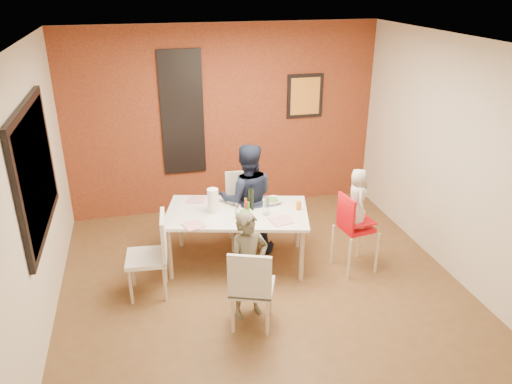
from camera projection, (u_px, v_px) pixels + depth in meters
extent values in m
plane|color=brown|center=(262.00, 286.00, 5.73)|extent=(4.50, 4.50, 0.00)
cube|color=silver|center=(264.00, 43.00, 4.65)|extent=(4.50, 4.50, 0.02)
cube|color=beige|center=(224.00, 120.00, 7.19)|extent=(4.50, 0.02, 2.70)
cube|color=beige|center=(350.00, 304.00, 3.19)|extent=(4.50, 0.02, 2.70)
cube|color=beige|center=(32.00, 198.00, 4.71)|extent=(0.02, 4.50, 2.70)
cube|color=beige|center=(454.00, 160.00, 5.68)|extent=(0.02, 4.50, 2.70)
cube|color=maroon|center=(224.00, 121.00, 7.18)|extent=(4.50, 0.02, 2.70)
cube|color=black|center=(35.00, 170.00, 4.81)|extent=(0.05, 1.70, 1.30)
cube|color=black|center=(37.00, 170.00, 4.81)|extent=(0.02, 1.55, 1.15)
cube|color=silver|center=(182.00, 113.00, 6.97)|extent=(0.55, 0.03, 1.70)
cube|color=black|center=(182.00, 113.00, 6.97)|extent=(0.60, 0.03, 1.76)
cube|color=black|center=(305.00, 96.00, 7.30)|extent=(0.54, 0.03, 0.64)
cube|color=gold|center=(305.00, 96.00, 7.28)|extent=(0.44, 0.01, 0.54)
cube|color=white|center=(237.00, 213.00, 5.94)|extent=(1.85, 1.32, 0.04)
cylinder|color=tan|center=(170.00, 254.00, 5.74)|extent=(0.06, 0.06, 0.66)
cylinder|color=tan|center=(180.00, 223.00, 6.45)|extent=(0.06, 0.06, 0.66)
cylinder|color=tan|center=(302.00, 255.00, 5.71)|extent=(0.06, 0.06, 0.66)
cylinder|color=tan|center=(298.00, 224.00, 6.43)|extent=(0.06, 0.06, 0.66)
cube|color=beige|center=(252.00, 287.00, 4.95)|extent=(0.54, 0.54, 0.05)
cube|color=beige|center=(250.00, 278.00, 4.69)|extent=(0.41, 0.19, 0.48)
cylinder|color=beige|center=(271.00, 297.00, 5.18)|extent=(0.03, 0.03, 0.41)
cylinder|color=beige|center=(267.00, 318.00, 4.87)|extent=(0.03, 0.03, 0.41)
cylinder|color=beige|center=(238.00, 295.00, 5.22)|extent=(0.03, 0.03, 0.41)
cylinder|color=beige|center=(233.00, 315.00, 4.91)|extent=(0.03, 0.03, 0.41)
cube|color=silver|center=(245.00, 213.00, 6.46)|extent=(0.47, 0.47, 0.05)
cube|color=silver|center=(242.00, 189.00, 6.54)|extent=(0.44, 0.07, 0.50)
cylinder|color=tan|center=(233.00, 236.00, 6.36)|extent=(0.04, 0.04, 0.43)
cylinder|color=tan|center=(230.00, 224.00, 6.69)|extent=(0.04, 0.04, 0.43)
cylinder|color=tan|center=(261.00, 234.00, 6.42)|extent=(0.04, 0.04, 0.43)
cylinder|color=tan|center=(256.00, 222.00, 6.74)|extent=(0.04, 0.04, 0.43)
cube|color=white|center=(147.00, 258.00, 5.43)|extent=(0.47, 0.47, 0.05)
cube|color=white|center=(164.00, 236.00, 5.36)|extent=(0.08, 0.44, 0.50)
cylinder|color=#C2AB90|center=(133.00, 269.00, 5.66)|extent=(0.04, 0.04, 0.43)
cylinder|color=#C2AB90|center=(165.00, 266.00, 5.71)|extent=(0.04, 0.04, 0.43)
cylinder|color=#C2AB90|center=(131.00, 287.00, 5.34)|extent=(0.04, 0.04, 0.43)
cylinder|color=#C2AB90|center=(165.00, 284.00, 5.39)|extent=(0.04, 0.04, 0.43)
cube|color=red|center=(356.00, 227.00, 5.87)|extent=(0.39, 0.39, 0.05)
cube|color=red|center=(346.00, 213.00, 5.73)|extent=(0.08, 0.34, 0.40)
cube|color=red|center=(357.00, 220.00, 5.83)|extent=(0.39, 0.39, 0.02)
cylinder|color=beige|center=(377.00, 253.00, 5.89)|extent=(0.03, 0.03, 0.52)
cylinder|color=beige|center=(349.00, 259.00, 5.76)|extent=(0.03, 0.03, 0.52)
cylinder|color=beige|center=(359.00, 239.00, 6.22)|extent=(0.03, 0.03, 0.52)
cylinder|color=beige|center=(333.00, 244.00, 6.08)|extent=(0.03, 0.03, 0.52)
imported|color=brown|center=(249.00, 266.00, 5.03)|extent=(0.49, 0.38, 1.17)
imported|color=black|center=(247.00, 199.00, 6.21)|extent=(0.76, 0.63, 1.43)
imported|color=beige|center=(357.00, 198.00, 5.72)|extent=(0.28, 0.38, 0.71)
cube|color=white|center=(194.00, 225.00, 5.59)|extent=(0.27, 0.27, 0.01)
cube|color=white|center=(247.00, 199.00, 6.25)|extent=(0.25, 0.25, 0.01)
cube|color=white|center=(281.00, 220.00, 5.70)|extent=(0.27, 0.27, 0.01)
cube|color=silver|center=(196.00, 200.00, 6.23)|extent=(0.27, 0.27, 0.01)
imported|color=white|center=(244.00, 214.00, 5.83)|extent=(0.21, 0.21, 0.05)
imported|color=white|center=(272.00, 201.00, 6.14)|extent=(0.26, 0.26, 0.06)
cylinder|color=black|center=(251.00, 200.00, 5.93)|extent=(0.07, 0.07, 0.27)
cylinder|color=white|center=(238.00, 211.00, 5.73)|extent=(0.06, 0.06, 0.18)
cylinder|color=white|center=(266.00, 206.00, 5.82)|extent=(0.08, 0.08, 0.22)
cylinder|color=white|center=(213.00, 201.00, 5.86)|extent=(0.13, 0.13, 0.29)
cylinder|color=red|center=(246.00, 207.00, 5.88)|extent=(0.04, 0.04, 0.14)
cylinder|color=#307326|center=(248.00, 207.00, 5.88)|extent=(0.03, 0.03, 0.14)
cylinder|color=brown|center=(246.00, 204.00, 5.95)|extent=(0.04, 0.04, 0.15)
cylinder|color=orange|center=(299.00, 206.00, 5.96)|extent=(0.06, 0.06, 0.11)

